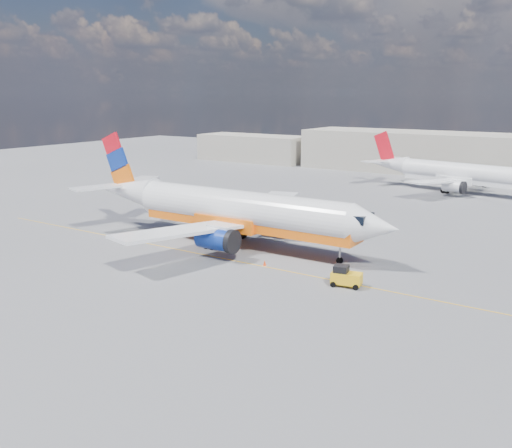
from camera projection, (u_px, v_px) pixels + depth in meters
The scene contains 8 objects.
ground at pixel (221, 270), 51.80m from camera, with size 240.00×240.00×0.00m, color slate.
taxi_line at pixel (240, 262), 54.23m from camera, with size 70.00×0.15×0.01m, color yellow.
terminal_main at pixel (479, 155), 108.91m from camera, with size 70.00×14.00×8.00m, color #BDB4A2.
terminal_annex at pixel (254, 148), 133.81m from camera, with size 26.00×10.00×6.00m, color #BDB4A2.
main_jet at pixel (233, 210), 59.39m from camera, with size 37.23×29.48×11.30m.
second_jet at pixel (458, 173), 91.23m from camera, with size 30.53×23.71×9.22m.
gse_tug at pixel (345, 277), 47.22m from camera, with size 2.67×1.94×1.75m.
traffic_cone at pixel (265, 263), 52.86m from camera, with size 0.38×0.38×0.54m.
Camera 1 is at (30.24, -39.37, 15.71)m, focal length 40.00 mm.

